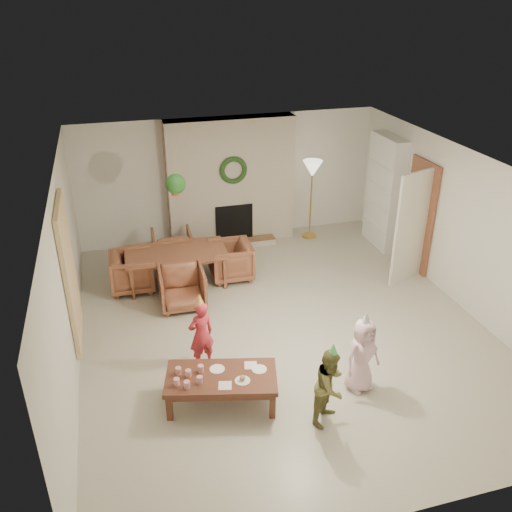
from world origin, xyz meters
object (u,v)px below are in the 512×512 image
object	(u,v)px
dining_chair_near	(182,288)
child_red	(201,334)
dining_chair_far	(172,248)
dining_chair_left	(132,272)
coffee_table_top	(221,378)
child_pink	(362,355)
child_plaid	(330,386)
dining_table	(177,268)
dining_chair_right	(231,261)

from	to	relation	value
dining_chair_near	child_red	size ratio (longest dim) A/B	0.74
dining_chair_far	dining_chair_left	xyz separation A→B (m)	(-0.78, -0.73, 0.00)
coffee_table_top	child_pink	distance (m)	1.80
dining_chair_left	child_red	distance (m)	2.51
child_red	child_pink	distance (m)	2.14
child_red	child_plaid	size ratio (longest dim) A/B	1.01
dining_chair_near	child_plaid	world-z (taller)	child_plaid
dining_chair_near	coffee_table_top	bearing A→B (deg)	-85.42
dining_table	coffee_table_top	world-z (taller)	dining_table
child_plaid	coffee_table_top	bearing A→B (deg)	111.35
child_plaid	dining_table	bearing A→B (deg)	67.62
dining_chair_left	child_pink	xyz separation A→B (m)	(2.63, -3.41, 0.18)
coffee_table_top	child_red	xyz separation A→B (m)	(-0.09, 0.81, 0.11)
dining_chair_left	child_plaid	size ratio (longest dim) A/B	0.74
dining_table	child_red	size ratio (longest dim) A/B	1.73
coffee_table_top	child_red	distance (m)	0.83
dining_chair_left	child_red	xyz separation A→B (m)	(0.75, -2.39, 0.16)
dining_chair_far	child_red	size ratio (longest dim) A/B	0.74
dining_chair_left	child_plaid	xyz separation A→B (m)	(2.03, -3.83, 0.16)
dining_chair_near	dining_chair_left	bearing A→B (deg)	135.00
dining_chair_right	child_red	xyz separation A→B (m)	(-0.95, -2.33, 0.16)
dining_chair_right	dining_chair_left	bearing A→B (deg)	-90.00
coffee_table_top	child_red	bearing A→B (deg)	110.41
dining_chair_left	child_red	bearing A→B (deg)	-160.60
dining_table	child_red	bearing A→B (deg)	-88.23
dining_chair_near	child_plaid	distance (m)	3.31
dining_table	coffee_table_top	distance (m)	3.18
dining_table	child_pink	size ratio (longest dim) A/B	1.67
child_plaid	child_pink	world-z (taller)	child_pink
dining_chair_far	dining_chair_right	world-z (taller)	same
dining_table	dining_chair_far	world-z (taller)	dining_chair_far
dining_table	child_plaid	bearing A→B (deg)	-69.68
child_red	child_pink	xyz separation A→B (m)	(1.88, -1.02, 0.02)
dining_chair_right	child_red	bearing A→B (deg)	-20.34
dining_chair_left	dining_chair_right	distance (m)	1.71
dining_chair_left	child_red	world-z (taller)	child_red
dining_chair_left	coffee_table_top	world-z (taller)	dining_chair_left
coffee_table_top	child_plaid	size ratio (longest dim) A/B	1.37
dining_table	dining_chair_near	world-z (taller)	dining_chair_near
dining_chair_left	child_pink	size ratio (longest dim) A/B	0.71
dining_chair_right	child_plaid	xyz separation A→B (m)	(0.32, -3.77, 0.16)
dining_chair_left	child_plaid	world-z (taller)	child_plaid
dining_table	coffee_table_top	size ratio (longest dim) A/B	1.27
dining_table	dining_chair_left	world-z (taller)	dining_chair_left
dining_chair_far	child_red	xyz separation A→B (m)	(-0.03, -3.12, 0.16)
dining_table	dining_chair_near	bearing A→B (deg)	-90.00
dining_table	child_red	xyz separation A→B (m)	(-0.00, -2.36, 0.20)
dining_chair_far	dining_chair_right	distance (m)	1.22
dining_table	dining_chair_left	xyz separation A→B (m)	(-0.76, 0.02, 0.03)
dining_chair_near	dining_table	bearing A→B (deg)	90.00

